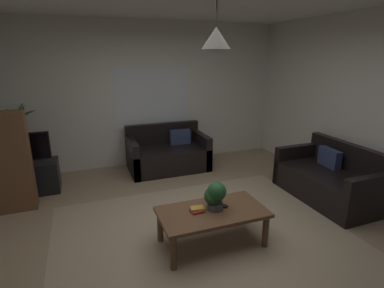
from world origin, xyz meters
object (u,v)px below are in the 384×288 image
Objects in this scene: coffee_table at (212,215)px; tv at (23,148)px; pendant_lamp at (216,38)px; couch_under_window at (168,155)px; book_on_table_0 at (197,211)px; book_on_table_1 at (197,208)px; potted_plant_on_table at (215,195)px; bookshelf_corner at (1,163)px; couch_right_side at (330,181)px; potted_palm_corner at (18,145)px; remote_on_table_0 at (221,205)px; tv_stand at (28,178)px.

coffee_table is 3.09m from tv.
couch_under_window is at bearing 85.44° from pendant_lamp.
book_on_table_0 is 0.91× the size of book_on_table_1.
potted_plant_on_table is 3.08m from tv.
pendant_lamp is (2.33, -1.68, 1.53)m from bookshelf_corner.
book_on_table_1 reaches higher than coffee_table.
bookshelf_corner is at bearing -162.52° from couch_under_window.
couch_right_side is 1.27× the size of coffee_table.
book_on_table_0 is 3.44m from potted_palm_corner.
couch_under_window is 2.54m from potted_palm_corner.
tv is (-1.97, 2.16, 0.31)m from book_on_table_0.
remote_on_table_0 is at bearing -47.74° from potted_palm_corner.
book_on_table_1 is at bearing -37.12° from bookshelf_corner.
couch_under_window is at bearing 17.48° from bookshelf_corner.
pendant_lamp is (2.14, -2.20, 1.50)m from tv.
book_on_table_1 is 2.94m from tv.
book_on_table_1 is at bearing 165.07° from coffee_table.
book_on_table_1 is 0.46× the size of potted_plant_on_table.
couch_right_side is 2.18m from coffee_table.
potted_palm_corner is 2.57× the size of pendant_lamp.
couch_right_side is at bearing -27.42° from potted_palm_corner.
remote_on_table_0 is at bearing 23.91° from coffee_table.
book_on_table_0 is 0.85× the size of remote_on_table_0.
potted_plant_on_table is at bearing -93.65° from couch_under_window.
couch_under_window is 2.69m from bookshelf_corner.
tv is at bearing -80.93° from remote_on_table_0.
potted_palm_corner is (-2.43, 2.68, 0.22)m from remote_on_table_0.
pendant_lamp is (2.30, -2.74, 1.60)m from potted_palm_corner.
couch_right_side reaches higher than coffee_table.
pendant_lamp is at bearing -45.69° from tv.
couch_right_side is at bearing -15.59° from bookshelf_corner.
bookshelf_corner reaches higher than coffee_table.
potted_plant_on_table is (0.04, 0.02, 0.23)m from coffee_table.
couch_right_side is at bearing 9.88° from book_on_table_0.
pendant_lamp is at bearing -78.45° from couch_right_side.
coffee_table is (-0.20, -2.48, 0.09)m from couch_under_window.
bookshelf_corner is (-2.15, 1.65, 0.28)m from book_on_table_0.
coffee_table is at bearing -13.86° from remote_on_table_0.
tv_stand is at bearing 70.78° from bookshelf_corner.
couch_under_window is at bearing -129.27° from remote_on_table_0.
couch_right_side is at bearing 9.68° from book_on_table_1.
couch_under_window is at bearing 85.44° from coffee_table.
book_on_table_0 is 0.09× the size of potted_palm_corner.
couch_right_side is 4.63m from tv_stand.
tv_stand is 0.62× the size of potted_palm_corner.
couch_under_window is at bearing -5.90° from potted_palm_corner.
pendant_lamp is at bearing -35.83° from bookshelf_corner.
remote_on_table_0 is 2.96m from bookshelf_corner.
book_on_table_0 reaches higher than coffee_table.
tv reaches higher than book_on_table_0.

